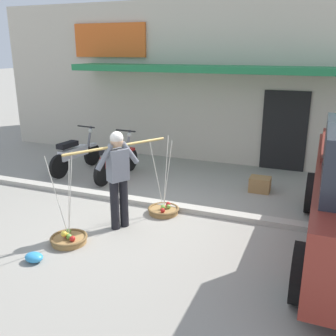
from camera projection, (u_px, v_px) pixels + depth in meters
ground_plane at (141, 220)px, 6.93m from camera, size 90.00×90.00×0.00m
sidewalk_curb at (156, 204)px, 7.54m from camera, size 20.00×0.24×0.10m
fruit_vendor at (118, 174)px, 6.37m from camera, size 1.00×1.64×1.70m
fruit_basket_left_side at (69, 238)px, 6.09m from camera, size 0.59×0.59×1.45m
fruit_basket_right_side at (164, 210)px, 7.19m from camera, size 0.59×0.59×1.45m
motorcycle_nearest_shop at (75, 154)px, 9.54m from camera, size 0.54×1.82×1.09m
motorcycle_second_in_row at (116, 160)px, 9.05m from camera, size 0.54×1.82×1.09m
storefront_building at (232, 77)px, 12.15m from camera, size 13.00×6.00×4.20m
plastic_litter_bag at (34, 257)px, 5.55m from camera, size 0.28×0.22×0.14m
wooden_crate at (260, 184)px, 8.28m from camera, size 0.44×0.36×0.32m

